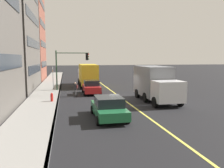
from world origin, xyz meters
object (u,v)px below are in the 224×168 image
object	(u,v)px
pedestrian_with_backpack	(76,88)
traffic_light_mast	(70,63)
car_red	(91,87)
truck_gray	(155,83)
car_green	(109,107)
street_sign_post	(53,76)
fire_hydrant	(52,98)
truck_yellow	(88,75)

from	to	relation	value
pedestrian_with_backpack	traffic_light_mast	bearing A→B (deg)	5.94
car_red	truck_gray	distance (m)	7.69
car_green	street_sign_post	bearing A→B (deg)	17.03
car_red	car_green	bearing A→B (deg)	-179.95
street_sign_post	car_green	bearing A→B (deg)	-162.97
traffic_light_mast	truck_gray	bearing A→B (deg)	-136.39
fire_hydrant	traffic_light_mast	bearing A→B (deg)	-14.24
traffic_light_mast	fire_hydrant	xyz separation A→B (m)	(-7.31, 1.86, -3.02)
street_sign_post	fire_hydrant	distance (m)	8.43
truck_gray	street_sign_post	world-z (taller)	truck_gray
pedestrian_with_backpack	street_sign_post	size ratio (longest dim) A/B	0.51
car_red	traffic_light_mast	distance (m)	4.67
traffic_light_mast	street_sign_post	world-z (taller)	traffic_light_mast
traffic_light_mast	fire_hydrant	bearing A→B (deg)	165.76
street_sign_post	pedestrian_with_backpack	bearing A→B (deg)	-154.08
traffic_light_mast	truck_yellow	bearing A→B (deg)	-32.89
truck_yellow	car_red	bearing A→B (deg)	177.95
car_red	street_sign_post	world-z (taller)	street_sign_post
car_green	truck_yellow	size ratio (longest dim) A/B	0.56
car_red	street_sign_post	distance (m)	6.11
pedestrian_with_backpack	car_red	bearing A→B (deg)	-54.35
car_green	street_sign_post	xyz separation A→B (m)	(14.55, 4.46, 1.01)
car_green	traffic_light_mast	world-z (taller)	traffic_light_mast
street_sign_post	truck_yellow	bearing A→B (deg)	-58.20
truck_gray	truck_yellow	distance (m)	13.30
car_red	truck_yellow	xyz separation A→B (m)	(6.98, -0.25, 0.91)
truck_yellow	pedestrian_with_backpack	distance (m)	8.59
car_green	pedestrian_with_backpack	world-z (taller)	pedestrian_with_backpack
traffic_light_mast	street_sign_post	bearing A→B (deg)	64.90
car_red	street_sign_post	size ratio (longest dim) A/B	1.28
car_green	truck_yellow	xyz separation A→B (m)	(17.46, -0.24, 0.93)
truck_gray	street_sign_post	xyz separation A→B (m)	(9.27, 10.03, 0.05)
fire_hydrant	pedestrian_with_backpack	bearing A→B (deg)	-38.11
car_green	truck_yellow	distance (m)	17.49
car_red	street_sign_post	bearing A→B (deg)	47.58
truck_yellow	fire_hydrant	world-z (taller)	truck_yellow
truck_gray	traffic_light_mast	distance (m)	11.54
street_sign_post	fire_hydrant	bearing A→B (deg)	-177.90
pedestrian_with_backpack	street_sign_post	distance (m)	6.05
car_red	traffic_light_mast	size ratio (longest dim) A/B	0.77
truck_gray	pedestrian_with_backpack	distance (m)	8.42
car_red	street_sign_post	xyz separation A→B (m)	(4.06, 4.45, 0.99)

